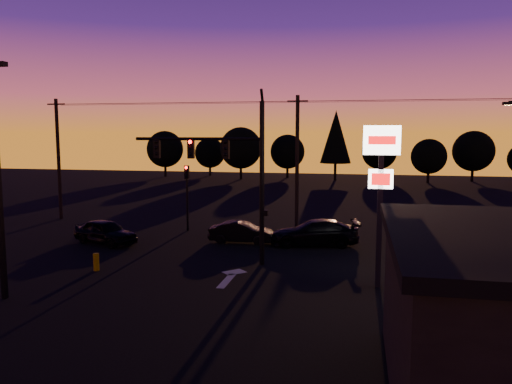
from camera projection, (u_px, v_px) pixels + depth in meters
ground at (209, 287)px, 21.14m from camera, size 120.00×120.00×0.00m
lane_arrow at (230, 276)px, 22.66m from camera, size 1.20×3.10×0.01m
traffic_signal_mast at (230, 165)px, 24.45m from camera, size 6.79×0.52×8.58m
secondary_signal at (187, 188)px, 32.97m from camera, size 0.30×0.31×4.35m
pylon_sign at (381, 171)px, 20.61m from camera, size 1.50×0.28×6.80m
utility_pole_0 at (59, 158)px, 37.41m from camera, size 1.40×0.26×9.00m
utility_pole_1 at (297, 161)px, 33.81m from camera, size 1.40×0.26×9.00m
power_wires at (298, 102)px, 33.34m from camera, size 36.00×1.22×0.07m
bollard at (96, 262)px, 23.62m from camera, size 0.28×0.28×0.83m
tree_0 at (165, 149)px, 73.68m from camera, size 5.36×5.36×6.74m
tree_1 at (210, 153)px, 75.48m from camera, size 4.54×4.54×5.71m
tree_2 at (241, 148)px, 69.30m from camera, size 5.77×5.78×7.26m
tree_3 at (288, 152)px, 72.07m from camera, size 4.95×4.95×6.22m
tree_4 at (336, 137)px, 67.49m from camera, size 4.18×4.18×9.50m
tree_5 at (379, 152)px, 71.41m from camera, size 4.95×4.95×6.22m
tree_6 at (429, 156)px, 64.42m from camera, size 4.54×4.54×5.71m
tree_7 at (473, 151)px, 66.06m from camera, size 5.36×5.36×6.74m
car_left at (105, 232)px, 29.33m from camera, size 4.49×3.10×1.42m
car_mid at (242, 232)px, 29.61m from camera, size 3.86×1.46×1.26m
car_right at (314, 233)px, 28.91m from camera, size 5.40×2.93×1.49m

